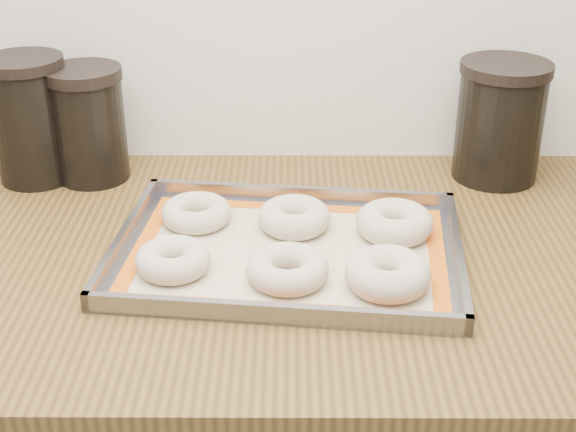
{
  "coord_description": "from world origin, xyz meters",
  "views": [
    {
      "loc": [
        0.08,
        0.72,
        1.44
      ],
      "look_at": [
        0.08,
        1.66,
        0.96
      ],
      "focal_mm": 50.0,
      "sensor_mm": 36.0,
      "label": 1
    }
  ],
  "objects_px": {
    "baking_tray": "(288,251)",
    "bagel_front_left": "(173,260)",
    "bagel_back_right": "(395,222)",
    "bagel_back_left": "(196,213)",
    "bagel_front_mid": "(288,269)",
    "canister_right": "(500,121)",
    "canister_mid": "(89,124)",
    "canister_left": "(31,119)",
    "bagel_front_right": "(388,274)",
    "bagel_back_mid": "(294,217)"
  },
  "relations": [
    {
      "from": "bagel_back_right",
      "to": "canister_right",
      "type": "relative_size",
      "value": 0.56
    },
    {
      "from": "baking_tray",
      "to": "bagel_back_right",
      "type": "xyz_separation_m",
      "value": [
        0.15,
        0.05,
        0.02
      ]
    },
    {
      "from": "bagel_front_mid",
      "to": "bagel_back_right",
      "type": "xyz_separation_m",
      "value": [
        0.15,
        0.12,
        0.0
      ]
    },
    {
      "from": "baking_tray",
      "to": "canister_left",
      "type": "bearing_deg",
      "value": 148.22
    },
    {
      "from": "bagel_front_mid",
      "to": "canister_left",
      "type": "relative_size",
      "value": 0.52
    },
    {
      "from": "bagel_front_left",
      "to": "bagel_front_right",
      "type": "xyz_separation_m",
      "value": [
        0.27,
        -0.04,
        0.0
      ]
    },
    {
      "from": "bagel_back_mid",
      "to": "bagel_back_right",
      "type": "bearing_deg",
      "value": -7.22
    },
    {
      "from": "bagel_back_left",
      "to": "bagel_back_mid",
      "type": "bearing_deg",
      "value": -6.89
    },
    {
      "from": "bagel_back_mid",
      "to": "bagel_back_right",
      "type": "xyz_separation_m",
      "value": [
        0.14,
        -0.02,
        0.0
      ]
    },
    {
      "from": "bagel_back_right",
      "to": "bagel_front_right",
      "type": "bearing_deg",
      "value": -99.98
    },
    {
      "from": "bagel_back_left",
      "to": "canister_left",
      "type": "xyz_separation_m",
      "value": [
        -0.27,
        0.17,
        0.08
      ]
    },
    {
      "from": "bagel_back_mid",
      "to": "canister_mid",
      "type": "height_order",
      "value": "canister_mid"
    },
    {
      "from": "bagel_front_left",
      "to": "bagel_back_right",
      "type": "height_order",
      "value": "bagel_back_right"
    },
    {
      "from": "baking_tray",
      "to": "bagel_front_mid",
      "type": "distance_m",
      "value": 0.07
    },
    {
      "from": "bagel_back_left",
      "to": "bagel_back_right",
      "type": "relative_size",
      "value": 0.93
    },
    {
      "from": "canister_right",
      "to": "canister_mid",
      "type": "bearing_deg",
      "value": -179.45
    },
    {
      "from": "bagel_front_right",
      "to": "canister_mid",
      "type": "bearing_deg",
      "value": 142.2
    },
    {
      "from": "bagel_front_right",
      "to": "canister_right",
      "type": "bearing_deg",
      "value": 58.78
    },
    {
      "from": "bagel_front_left",
      "to": "canister_left",
      "type": "bearing_deg",
      "value": 130.68
    },
    {
      "from": "baking_tray",
      "to": "canister_right",
      "type": "distance_m",
      "value": 0.43
    },
    {
      "from": "bagel_back_mid",
      "to": "bagel_back_right",
      "type": "distance_m",
      "value": 0.14
    },
    {
      "from": "bagel_back_right",
      "to": "bagel_back_left",
      "type": "bearing_deg",
      "value": 172.94
    },
    {
      "from": "canister_mid",
      "to": "canister_left",
      "type": "bearing_deg",
      "value": -179.39
    },
    {
      "from": "bagel_front_left",
      "to": "bagel_front_mid",
      "type": "bearing_deg",
      "value": -8.57
    },
    {
      "from": "bagel_front_left",
      "to": "baking_tray",
      "type": "bearing_deg",
      "value": 18.52
    },
    {
      "from": "baking_tray",
      "to": "canister_mid",
      "type": "height_order",
      "value": "canister_mid"
    },
    {
      "from": "bagel_back_mid",
      "to": "canister_right",
      "type": "bearing_deg",
      "value": 30.43
    },
    {
      "from": "bagel_back_mid",
      "to": "canister_mid",
      "type": "distance_m",
      "value": 0.38
    },
    {
      "from": "canister_right",
      "to": "canister_left",
      "type": "bearing_deg",
      "value": -179.44
    },
    {
      "from": "baking_tray",
      "to": "bagel_front_left",
      "type": "height_order",
      "value": "bagel_front_left"
    },
    {
      "from": "bagel_back_mid",
      "to": "bagel_back_left",
      "type": "bearing_deg",
      "value": 173.11
    },
    {
      "from": "canister_left",
      "to": "bagel_front_mid",
      "type": "bearing_deg",
      "value": -38.53
    },
    {
      "from": "bagel_front_right",
      "to": "canister_right",
      "type": "relative_size",
      "value": 0.56
    },
    {
      "from": "bagel_front_right",
      "to": "baking_tray",
      "type": "bearing_deg",
      "value": 144.57
    },
    {
      "from": "bagel_front_left",
      "to": "bagel_back_mid",
      "type": "relative_size",
      "value": 0.95
    },
    {
      "from": "bagel_front_mid",
      "to": "canister_left",
      "type": "bearing_deg",
      "value": 141.47
    },
    {
      "from": "bagel_front_mid",
      "to": "bagel_back_right",
      "type": "height_order",
      "value": "bagel_back_right"
    },
    {
      "from": "canister_right",
      "to": "bagel_front_mid",
      "type": "bearing_deg",
      "value": -135.34
    },
    {
      "from": "bagel_front_right",
      "to": "bagel_back_mid",
      "type": "xyz_separation_m",
      "value": [
        -0.12,
        0.16,
        -0.0
      ]
    },
    {
      "from": "bagel_back_left",
      "to": "canister_right",
      "type": "distance_m",
      "value": 0.5
    },
    {
      "from": "bagel_front_right",
      "to": "bagel_back_right",
      "type": "height_order",
      "value": "bagel_front_right"
    },
    {
      "from": "bagel_back_mid",
      "to": "canister_mid",
      "type": "relative_size",
      "value": 0.56
    },
    {
      "from": "bagel_back_left",
      "to": "canister_left",
      "type": "distance_m",
      "value": 0.33
    },
    {
      "from": "canister_left",
      "to": "bagel_back_right",
      "type": "bearing_deg",
      "value": -20.0
    },
    {
      "from": "bagel_front_mid",
      "to": "bagel_front_right",
      "type": "bearing_deg",
      "value": -7.57
    },
    {
      "from": "bagel_front_left",
      "to": "canister_mid",
      "type": "relative_size",
      "value": 0.53
    },
    {
      "from": "bagel_front_mid",
      "to": "canister_right",
      "type": "distance_m",
      "value": 0.48
    },
    {
      "from": "bagel_front_left",
      "to": "canister_left",
      "type": "height_order",
      "value": "canister_left"
    },
    {
      "from": "canister_right",
      "to": "bagel_front_left",
      "type": "bearing_deg",
      "value": -147.36
    },
    {
      "from": "bagel_front_mid",
      "to": "bagel_back_left",
      "type": "relative_size",
      "value": 1.04
    }
  ]
}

